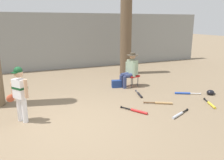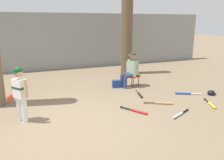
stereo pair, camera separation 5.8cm
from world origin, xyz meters
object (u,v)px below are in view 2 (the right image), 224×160
object	(u,v)px
young_ballplayer	(19,91)
handbag_beside_stool	(117,84)
bat_red_barrel	(137,111)
bat_blue_youth	(185,93)
bat_aluminum_silver	(179,115)
batting_helmet_black	(211,93)
bat_wood_tan	(162,103)
tree_behind_spectator	(127,30)
bat_yellow_trainer	(211,105)
seated_spectator	(131,69)
folding_stool	(133,76)
bat_black_composite	(140,95)

from	to	relation	value
young_ballplayer	handbag_beside_stool	xyz separation A→B (m)	(3.17, 1.72, -0.61)
bat_red_barrel	bat_blue_youth	world-z (taller)	same
handbag_beside_stool	bat_aluminum_silver	bearing A→B (deg)	-82.04
bat_red_barrel	batting_helmet_black	xyz separation A→B (m)	(2.86, 0.36, 0.04)
bat_red_barrel	bat_wood_tan	size ratio (longest dim) A/B	0.96
handbag_beside_stool	bat_red_barrel	xyz separation A→B (m)	(-0.44, -2.28, -0.10)
batting_helmet_black	young_ballplayer	bearing A→B (deg)	178.00
bat_aluminum_silver	tree_behind_spectator	bearing A→B (deg)	79.70
tree_behind_spectator	bat_blue_youth	distance (m)	3.95
young_ballplayer	bat_aluminum_silver	world-z (taller)	young_ballplayer
young_ballplayer	bat_wood_tan	world-z (taller)	young_ballplayer
bat_wood_tan	batting_helmet_black	world-z (taller)	batting_helmet_black
bat_wood_tan	handbag_beside_stool	bearing A→B (deg)	103.72
bat_yellow_trainer	bat_wood_tan	world-z (taller)	same
young_ballplayer	seated_spectator	xyz separation A→B (m)	(3.66, 1.66, -0.10)
tree_behind_spectator	folding_stool	distance (m)	2.57
bat_aluminum_silver	handbag_beside_stool	bearing A→B (deg)	97.96
young_ballplayer	folding_stool	bearing A→B (deg)	24.02
batting_helmet_black	bat_wood_tan	bearing A→B (deg)	-176.94
bat_yellow_trainer	folding_stool	bearing A→B (deg)	113.06
tree_behind_spectator	bat_aluminum_silver	bearing A→B (deg)	-100.30
folding_stool	bat_yellow_trainer	world-z (taller)	folding_stool
tree_behind_spectator	bat_blue_youth	bearing A→B (deg)	-83.01
bat_yellow_trainer	bat_red_barrel	bearing A→B (deg)	170.24
folding_stool	bat_red_barrel	distance (m)	2.48
bat_blue_youth	bat_wood_tan	world-z (taller)	same
seated_spectator	batting_helmet_black	size ratio (longest dim) A/B	4.14
folding_stool	seated_spectator	bearing A→B (deg)	-169.70
bat_blue_youth	bat_aluminum_silver	bearing A→B (deg)	-134.26
bat_yellow_trainer	bat_aluminum_silver	bearing A→B (deg)	-169.43
handbag_beside_stool	bat_red_barrel	distance (m)	2.32
tree_behind_spectator	seated_spectator	world-z (taller)	tree_behind_spectator
bat_blue_youth	bat_aluminum_silver	size ratio (longest dim) A/B	1.04
tree_behind_spectator	handbag_beside_stool	distance (m)	2.89
folding_stool	seated_spectator	xyz separation A→B (m)	(-0.10, -0.02, 0.28)
handbag_beside_stool	bat_blue_youth	world-z (taller)	handbag_beside_stool
folding_stool	bat_yellow_trainer	distance (m)	2.84
bat_aluminum_silver	bat_black_composite	distance (m)	1.77
young_ballplayer	bat_wood_tan	bearing A→B (deg)	-4.66
seated_spectator	bat_red_barrel	size ratio (longest dim) A/B	1.69
folding_stool	bat_black_composite	size ratio (longest dim) A/B	0.66
bat_yellow_trainer	young_ballplayer	bearing A→B (deg)	169.27
handbag_beside_stool	bat_blue_youth	xyz separation A→B (m)	(1.70, -1.56, -0.10)
bat_blue_youth	bat_wood_tan	distance (m)	1.29
batting_helmet_black	seated_spectator	bearing A→B (deg)	136.20
handbag_beside_stool	bat_black_composite	world-z (taller)	handbag_beside_stool
folding_stool	seated_spectator	size ratio (longest dim) A/B	0.39
bat_blue_youth	batting_helmet_black	size ratio (longest dim) A/B	2.59
young_ballplayer	bat_blue_youth	distance (m)	4.92
bat_aluminum_silver	batting_helmet_black	bearing A→B (deg)	25.56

